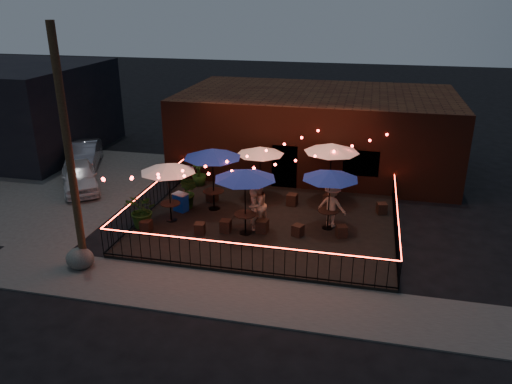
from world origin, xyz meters
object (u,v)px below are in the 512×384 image
at_px(cafe_table_2, 245,175).
at_px(boulder, 80,259).
at_px(cafe_table_1, 212,154).
at_px(cooler, 181,202).
at_px(cafe_table_4, 330,175).
at_px(utility_pole, 69,154).
at_px(cafe_table_5, 332,148).
at_px(cafe_table_0, 168,168).
at_px(cafe_table_3, 260,151).

distance_m(cafe_table_2, boulder, 6.41).
distance_m(cafe_table_1, cafe_table_2, 2.72).
bearing_deg(cafe_table_2, cafe_table_1, 133.58).
bearing_deg(boulder, cooler, 71.30).
bearing_deg(cafe_table_4, utility_pole, -149.75).
height_order(cafe_table_1, cafe_table_5, cafe_table_1).
height_order(cooler, boulder, cooler).
height_order(cafe_table_5, boulder, cafe_table_5).
distance_m(cafe_table_0, cafe_table_2, 3.26).
xyz_separation_m(cafe_table_1, cooler, (-1.30, -0.51, -2.05)).
bearing_deg(cafe_table_4, cafe_table_3, 141.66).
xyz_separation_m(cafe_table_1, boulder, (-3.00, -5.53, -2.24)).
relative_size(cafe_table_1, cafe_table_2, 1.11).
relative_size(cafe_table_5, cooler, 3.36).
xyz_separation_m(cafe_table_1, cafe_table_2, (1.88, -1.97, -0.08)).
bearing_deg(cooler, utility_pole, -86.51).
xyz_separation_m(utility_pole, cafe_table_5, (7.64, 7.40, -1.44)).
bearing_deg(cafe_table_3, cafe_table_2, -85.93).
xyz_separation_m(cafe_table_5, cooler, (-5.99, -2.52, -2.02)).
bearing_deg(cafe_table_0, cafe_table_3, 48.10).
bearing_deg(cafe_table_2, cafe_table_0, 171.68).
height_order(cafe_table_0, cafe_table_4, cafe_table_0).
bearing_deg(cafe_table_2, utility_pole, -144.69).
height_order(cafe_table_4, cooler, cafe_table_4).
xyz_separation_m(cafe_table_1, cafe_table_3, (1.61, 1.79, -0.30)).
bearing_deg(cafe_table_5, utility_pole, -135.90).
height_order(cafe_table_3, cafe_table_4, cafe_table_4).
distance_m(utility_pole, boulder, 3.64).
height_order(cafe_table_3, cafe_table_5, cafe_table_5).
relative_size(cafe_table_0, cafe_table_5, 0.92).
xyz_separation_m(utility_pole, cafe_table_3, (4.55, 7.18, -1.70)).
bearing_deg(cafe_table_3, utility_pole, -122.39).
xyz_separation_m(cafe_table_0, cafe_table_3, (2.95, 3.29, -0.07)).
relative_size(utility_pole, cafe_table_0, 3.29).
bearing_deg(cafe_table_1, cafe_table_4, -9.42).
bearing_deg(boulder, cafe_table_1, 61.51).
xyz_separation_m(cafe_table_2, cafe_table_3, (-0.27, 3.76, -0.22)).
height_order(utility_pole, cooler, utility_pole).
xyz_separation_m(utility_pole, cafe_table_1, (2.94, 5.39, -1.40)).
height_order(cafe_table_1, cooler, cafe_table_1).
bearing_deg(boulder, utility_pole, 67.77).
distance_m(cafe_table_0, cafe_table_5, 6.99).
distance_m(cafe_table_1, cafe_table_5, 5.11).
height_order(cafe_table_1, boulder, cafe_table_1).
relative_size(cooler, boulder, 0.85).
distance_m(cafe_table_1, cafe_table_4, 4.97).
distance_m(cafe_table_2, cafe_table_5, 4.88).
xyz_separation_m(cafe_table_1, cafe_table_4, (4.90, -0.81, -0.25)).
height_order(utility_pole, cafe_table_1, utility_pole).
bearing_deg(cooler, cafe_table_0, -70.32).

